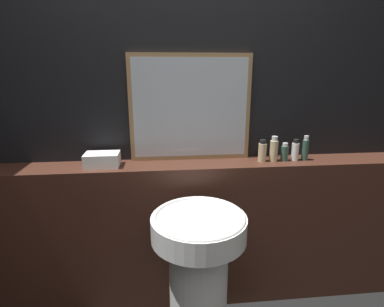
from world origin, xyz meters
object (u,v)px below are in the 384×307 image
Objects in this scene: towel_stack at (102,160)px; lotion_bottle at (285,152)px; shampoo_bottle at (262,151)px; pedestal_sink at (198,276)px; mirror at (190,108)px; body_wash_bottle at (295,151)px; conditioner_bottle at (274,150)px; hand_soap_bottle at (305,149)px.

lotion_bottle reaches higher than towel_stack.
lotion_bottle is (0.14, 0.00, -0.01)m from shampoo_bottle.
pedestal_sink is at bearing -135.75° from shampoo_bottle.
lotion_bottle is (1.12, 0.00, 0.01)m from towel_stack.
mirror is 0.62m from towel_stack.
mirror reaches higher than shampoo_bottle.
conditioner_bottle is at bearing 180.00° from body_wash_bottle.
conditioner_bottle is 0.21m from hand_soap_bottle.
towel_stack is 1.45× the size of shampoo_bottle.
pedestal_sink is at bearing -148.91° from hand_soap_bottle.
mirror is (0.01, 0.54, 0.79)m from pedestal_sink.
shampoo_bottle is 0.21m from body_wash_bottle.
shampoo_bottle is at bearing 0.00° from towel_stack.
conditioner_bottle is 0.07m from lotion_bottle.
mirror is 4.77× the size of hand_soap_bottle.
lotion_bottle is at bearing 0.00° from shampoo_bottle.
pedestal_sink is at bearing -140.03° from conditioner_bottle.
pedestal_sink is at bearing -91.39° from mirror.
shampoo_bottle reaches higher than pedestal_sink.
shampoo_bottle is 0.07m from conditioner_bottle.
lotion_bottle reaches higher than pedestal_sink.
towel_stack is at bearing -180.00° from lotion_bottle.
pedestal_sink is 1.12× the size of mirror.
hand_soap_bottle is at bearing 0.00° from lotion_bottle.
hand_soap_bottle reaches higher than shampoo_bottle.
body_wash_bottle is at bearing 0.00° from shampoo_bottle.
conditioner_bottle is (1.05, 0.00, 0.03)m from towel_stack.
conditioner_bottle is 0.14m from body_wash_bottle.
body_wash_bottle is at bearing 0.00° from conditioner_bottle.
hand_soap_bottle reaches higher than body_wash_bottle.
body_wash_bottle is (0.65, -0.10, -0.26)m from mirror.
body_wash_bottle is (0.21, 0.00, -0.00)m from shampoo_bottle.
hand_soap_bottle is at bearing 0.00° from towel_stack.
mirror reaches higher than lotion_bottle.
lotion_bottle is (0.07, 0.00, -0.02)m from conditioner_bottle.
conditioner_bottle reaches higher than shampoo_bottle.
body_wash_bottle is at bearing -8.69° from mirror.
pedestal_sink is 7.34× the size of lotion_bottle.
towel_stack reaches higher than pedestal_sink.
conditioner_bottle reaches higher than lotion_bottle.
mirror is 0.52m from shampoo_bottle.
pedestal_sink is at bearing -143.56° from lotion_bottle.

